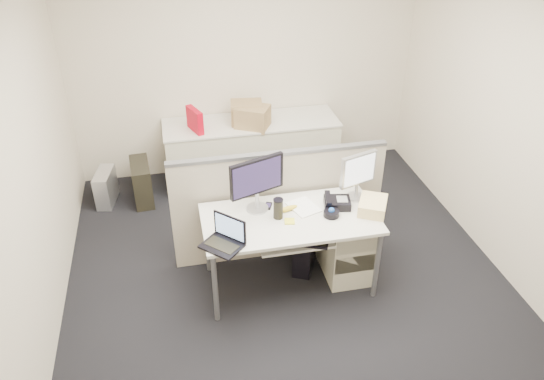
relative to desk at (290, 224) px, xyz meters
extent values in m
cube|color=black|center=(0.00, 0.00, -0.67)|extent=(4.00, 4.50, 0.01)
cube|color=beige|center=(0.00, 2.25, 0.69)|extent=(4.00, 0.02, 2.70)
cube|color=beige|center=(-2.00, 0.00, 0.69)|extent=(0.02, 4.50, 2.70)
cube|color=beige|center=(2.00, 0.00, 0.69)|extent=(0.02, 4.50, 2.70)
cube|color=silver|center=(0.00, 0.00, 0.05)|extent=(1.50, 0.75, 0.03)
cylinder|color=slate|center=(-0.70, -0.33, -0.31)|extent=(0.04, 0.04, 0.70)
cylinder|color=slate|center=(-0.70, 0.33, -0.31)|extent=(0.04, 0.04, 0.70)
cylinder|color=slate|center=(0.70, -0.33, -0.31)|extent=(0.04, 0.04, 0.70)
cylinder|color=slate|center=(0.70, 0.33, -0.31)|extent=(0.04, 0.04, 0.70)
cube|color=silver|center=(0.00, -0.18, -0.04)|extent=(0.62, 0.32, 0.02)
cube|color=#BAB69D|center=(0.55, 0.05, -0.34)|extent=(0.40, 0.55, 0.65)
cube|color=#B1A28E|center=(0.00, 0.45, -0.11)|extent=(2.00, 0.06, 1.10)
cube|color=#BAB69D|center=(0.00, 1.93, -0.30)|extent=(2.00, 0.60, 0.72)
cube|color=black|center=(-0.25, 0.18, 0.31)|extent=(0.53, 0.35, 0.50)
cube|color=#B7B7BC|center=(0.65, 0.18, 0.28)|extent=(0.40, 0.28, 0.44)
cube|color=black|center=(-0.62, -0.28, 0.18)|extent=(0.38, 0.38, 0.23)
cylinder|color=black|center=(0.35, -0.05, 0.09)|extent=(0.14, 0.14, 0.05)
cube|color=black|center=(0.44, 0.08, 0.10)|extent=(0.26, 0.23, 0.07)
cube|color=white|center=(0.15, 0.12, 0.07)|extent=(0.29, 0.33, 0.01)
cube|color=yellow|center=(-0.02, -0.06, 0.07)|extent=(0.10, 0.10, 0.01)
cylinder|color=black|center=(-0.10, 0.02, 0.15)|extent=(0.11, 0.11, 0.17)
ellipsoid|color=yellow|center=(0.00, 0.10, 0.09)|extent=(0.20, 0.10, 0.04)
cube|color=black|center=(-0.15, 0.20, 0.07)|extent=(0.09, 0.12, 0.01)
cube|color=#EBD485|center=(0.72, -0.05, 0.12)|extent=(0.33, 0.36, 0.11)
cube|color=black|center=(0.05, -0.22, -0.02)|extent=(0.47, 0.32, 0.02)
cube|color=black|center=(0.20, 0.20, -0.48)|extent=(0.31, 0.44, 0.38)
cube|color=black|center=(-1.30, 1.69, -0.43)|extent=(0.24, 0.51, 0.47)
cube|color=#B7B7BC|center=(-1.70, 1.73, -0.47)|extent=(0.23, 0.43, 0.38)
cube|color=tan|center=(-0.05, 1.93, 0.19)|extent=(0.38, 0.31, 0.27)
cube|color=tan|center=(0.00, 1.81, 0.18)|extent=(0.45, 0.41, 0.26)
cube|color=#BB0419|center=(-0.64, 1.83, 0.19)|extent=(0.17, 0.30, 0.28)
camera|label=1|loc=(-0.91, -3.57, 2.68)|focal=35.00mm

